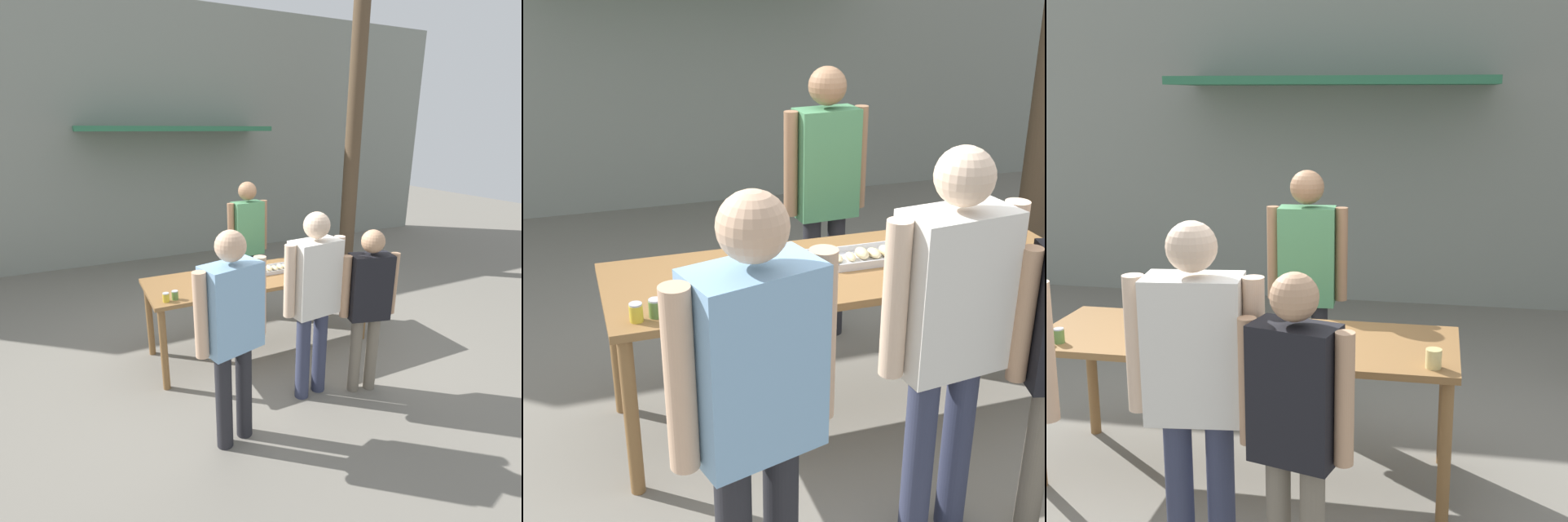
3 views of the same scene
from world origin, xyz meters
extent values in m
plane|color=slate|center=(0.00, 0.00, 0.00)|extent=(24.00, 24.00, 0.00)
cube|color=gray|center=(0.00, 4.00, 2.25)|extent=(12.00, 0.12, 4.50)
cube|color=#2D704C|center=(0.00, 3.45, 2.40)|extent=(3.20, 1.00, 0.08)
cube|color=brown|center=(0.00, 0.00, 0.86)|extent=(2.47, 0.84, 0.04)
cylinder|color=brown|center=(1.17, -0.35, 0.42)|extent=(0.07, 0.07, 0.84)
cylinder|color=brown|center=(-1.17, 0.35, 0.42)|extent=(0.07, 0.07, 0.84)
cylinder|color=brown|center=(1.17, 0.35, 0.42)|extent=(0.07, 0.07, 0.84)
cube|color=silver|center=(-0.31, 0.04, 0.89)|extent=(0.39, 0.27, 0.01)
cube|color=silver|center=(-0.31, -0.10, 0.91)|extent=(0.39, 0.01, 0.03)
cube|color=silver|center=(-0.31, 0.17, 0.91)|extent=(0.39, 0.01, 0.03)
cube|color=silver|center=(-0.50, 0.04, 0.91)|extent=(0.01, 0.27, 0.03)
cube|color=silver|center=(-0.12, 0.04, 0.91)|extent=(0.01, 0.27, 0.03)
cylinder|color=brown|center=(-0.47, 0.04, 0.90)|extent=(0.03, 0.11, 0.03)
cylinder|color=brown|center=(-0.44, 0.04, 0.90)|extent=(0.03, 0.14, 0.03)
cylinder|color=brown|center=(-0.40, 0.03, 0.91)|extent=(0.03, 0.12, 0.03)
cylinder|color=brown|center=(-0.37, 0.04, 0.91)|extent=(0.04, 0.14, 0.03)
cylinder|color=brown|center=(-0.33, 0.03, 0.91)|extent=(0.04, 0.12, 0.03)
cylinder|color=brown|center=(-0.30, 0.04, 0.91)|extent=(0.04, 0.12, 0.03)
cylinder|color=brown|center=(-0.26, 0.03, 0.90)|extent=(0.04, 0.12, 0.03)
cylinder|color=brown|center=(-0.23, 0.03, 0.90)|extent=(0.03, 0.11, 0.02)
cylinder|color=brown|center=(-0.19, 0.03, 0.90)|extent=(0.03, 0.12, 0.03)
cylinder|color=brown|center=(-0.16, 0.04, 0.90)|extent=(0.04, 0.12, 0.02)
cube|color=silver|center=(0.16, 0.04, 0.89)|extent=(0.44, 0.24, 0.01)
cube|color=silver|center=(0.16, -0.08, 0.91)|extent=(0.44, 0.01, 0.03)
cube|color=silver|center=(0.16, 0.15, 0.91)|extent=(0.44, 0.01, 0.03)
cube|color=silver|center=(-0.06, 0.04, 0.91)|extent=(0.01, 0.24, 0.03)
cube|color=silver|center=(0.37, 0.04, 0.91)|extent=(0.01, 0.24, 0.03)
ellipsoid|color=beige|center=(-0.01, 0.04, 0.91)|extent=(0.06, 0.10, 0.03)
ellipsoid|color=beige|center=(0.06, 0.04, 0.91)|extent=(0.05, 0.10, 0.04)
ellipsoid|color=beige|center=(0.12, 0.05, 0.92)|extent=(0.07, 0.11, 0.06)
ellipsoid|color=beige|center=(0.19, 0.04, 0.91)|extent=(0.07, 0.11, 0.05)
ellipsoid|color=beige|center=(0.26, 0.04, 0.92)|extent=(0.06, 0.11, 0.06)
ellipsoid|color=beige|center=(0.32, 0.04, 0.91)|extent=(0.06, 0.12, 0.04)
cylinder|color=#567A38|center=(-1.02, -0.29, 0.92)|extent=(0.06, 0.06, 0.08)
cylinder|color=#B2B2B7|center=(-1.02, -0.29, 0.97)|extent=(0.06, 0.06, 0.01)
cylinder|color=#DBC67A|center=(1.09, -0.30, 0.93)|extent=(0.08, 0.08, 0.10)
cylinder|color=#232328|center=(0.13, 0.84, 0.43)|extent=(0.11, 0.11, 0.85)
cylinder|color=#232328|center=(0.30, 0.86, 0.43)|extent=(0.11, 0.11, 0.85)
cube|color=#478456|center=(0.22, 0.85, 1.19)|extent=(0.40, 0.24, 0.68)
sphere|color=#936B4C|center=(0.22, 0.85, 1.66)|extent=(0.23, 0.23, 0.23)
cylinder|color=#936B4C|center=(-0.02, 0.83, 1.21)|extent=(0.09, 0.09, 0.64)
cylinder|color=#936B4C|center=(0.45, 0.87, 1.21)|extent=(0.09, 0.09, 0.64)
cube|color=black|center=(0.53, -1.15, 1.06)|extent=(0.40, 0.29, 0.60)
sphere|color=tan|center=(0.53, -1.15, 1.48)|extent=(0.21, 0.21, 0.21)
cylinder|color=tan|center=(0.75, -1.20, 1.07)|extent=(0.08, 0.08, 0.57)
cylinder|color=tan|center=(0.31, -1.09, 1.07)|extent=(0.08, 0.08, 0.57)
cylinder|color=#333851|center=(0.14, -0.98, 0.42)|extent=(0.13, 0.13, 0.84)
cylinder|color=#333851|center=(-0.05, -1.01, 0.42)|extent=(0.13, 0.13, 0.84)
cube|color=silver|center=(0.05, -1.00, 1.17)|extent=(0.46, 0.29, 0.66)
sphere|color=beige|center=(0.05, -1.00, 1.63)|extent=(0.23, 0.23, 0.23)
cylinder|color=beige|center=(0.31, -0.97, 1.19)|extent=(0.10, 0.10, 0.63)
cylinder|color=beige|center=(-0.22, -1.03, 1.19)|extent=(0.10, 0.10, 0.63)
camera|label=1|loc=(-1.78, -3.79, 2.40)|focal=28.00mm
camera|label=2|loc=(-1.35, -3.22, 2.37)|focal=50.00mm
camera|label=3|loc=(1.09, -3.91, 2.28)|focal=50.00mm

